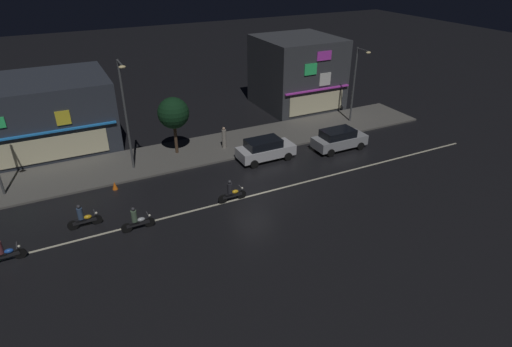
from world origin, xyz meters
The scene contains 16 objects.
ground_plane centered at (0.00, 0.00, 0.00)m, with size 140.00×140.00×0.00m, color black.
lane_divider_stripe centered at (0.00, 0.00, 0.01)m, with size 36.89×0.16×0.01m, color beige.
sidewalk_far centered at (0.00, 7.91, 0.07)m, with size 38.84×5.08×0.14m, color #5B5954.
storefront_left_block centered at (-11.65, 14.45, 2.72)m, with size 10.87×8.16×5.44m.
storefront_center_block centered at (11.65, 14.15, 3.34)m, with size 7.25×7.55×6.69m.
streetlamp_mid centered at (-6.20, 6.94, 4.67)m, with size 0.44×1.64×7.75m.
streetlamp_east centered at (13.62, 7.55, 4.07)m, with size 0.44×1.64×6.60m.
pedestrian_on_sidewalk centered at (1.02, 7.45, 0.94)m, with size 0.34×0.34×1.73m.
street_tree centered at (-2.62, 8.24, 3.34)m, with size 2.34×2.34×4.40m.
parked_car_near_kerb centered at (9.12, 3.43, 0.87)m, with size 4.30×1.98×1.67m.
parked_car_trailing centered at (3.04, 4.35, 0.87)m, with size 4.30×1.98×1.67m.
motorcycle_lead centered at (-7.64, -0.47, 0.63)m, with size 1.90×0.60×1.52m.
motorcycle_following centered at (-14.29, -0.30, 0.63)m, with size 1.90×0.60×1.52m.
motorcycle_opposite_lane centered at (-1.63, -0.01, 0.63)m, with size 1.90×0.60×1.52m.
motorcycle_trailing_far centered at (-10.30, 1.15, 0.63)m, with size 1.90×0.60×1.52m.
traffic_cone centered at (-7.94, 4.82, 0.28)m, with size 0.36×0.36×0.55m, color orange.
Camera 1 is at (-10.53, -21.25, 14.18)m, focal length 29.91 mm.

